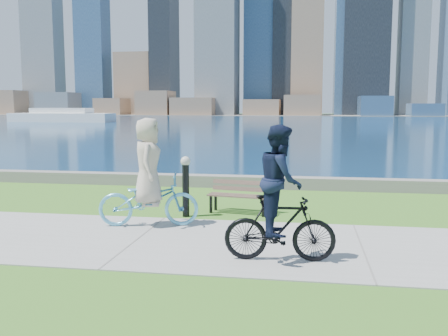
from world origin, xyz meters
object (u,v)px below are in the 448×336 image
Objects in this scene: bollard_lamp at (186,182)px; park_bench at (240,194)px; cyclist_woman at (148,186)px; cyclist_man at (280,204)px.

park_bench is at bearing 27.36° from bollard_lamp.
cyclist_woman reaches higher than bollard_lamp.
bollard_lamp is at bearing 33.93° from cyclist_man.
cyclist_man is (2.74, -1.89, 0.09)m from cyclist_woman.
bollard_lamp is 1.15m from cyclist_woman.
cyclist_man reaches higher than bollard_lamp.
cyclist_man is at bearing -52.70° from bollard_lamp.
cyclist_man is (2.22, -2.92, 0.15)m from bollard_lamp.
bollard_lamp is 3.67m from cyclist_man.
cyclist_woman is at bearing 52.07° from cyclist_man.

